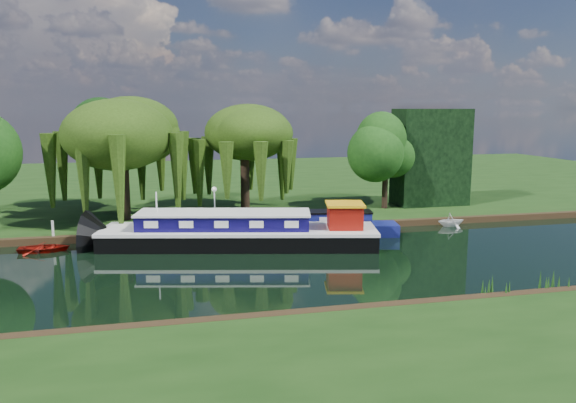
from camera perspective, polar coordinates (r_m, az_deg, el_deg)
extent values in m
plane|color=black|center=(30.40, -6.30, -6.82)|extent=(120.00, 120.00, 0.00)
cube|color=black|center=(63.62, -10.06, 1.84)|extent=(120.00, 52.00, 0.45)
cube|color=black|center=(35.05, -4.98, -3.89)|extent=(17.25, 7.40, 1.12)
cube|color=silver|center=(34.90, -4.99, -2.85)|extent=(17.35, 7.49, 0.21)
cube|color=#0E0943|center=(34.88, -6.54, -1.95)|extent=(10.78, 4.95, 0.89)
cube|color=silver|center=(34.78, -6.56, -1.14)|extent=(11.00, 5.18, 0.11)
cube|color=maroon|center=(34.83, 5.79, -1.52)|extent=(2.46, 2.46, 1.40)
cube|color=gold|center=(34.69, 5.81, -0.26)|extent=(2.74, 2.74, 0.15)
cylinder|color=silver|center=(35.43, -13.19, -0.84)|extent=(0.09, 0.09, 2.24)
cube|color=navy|center=(38.02, 1.94, -2.94)|extent=(12.39, 4.46, 0.92)
cube|color=navy|center=(37.84, 1.95, -1.69)|extent=(8.70, 3.22, 0.76)
cube|color=black|center=(37.76, 1.95, -1.05)|extent=(8.82, 3.34, 0.10)
cube|color=silver|center=(37.00, -2.94, -1.90)|extent=(0.61, 0.17, 0.33)
cube|color=silver|center=(37.02, 0.37, -1.88)|extent=(0.61, 0.17, 0.33)
cube|color=silver|center=(37.15, 3.68, -1.86)|extent=(0.61, 0.17, 0.33)
cube|color=silver|center=(37.41, 6.94, -1.83)|extent=(0.61, 0.17, 0.33)
imported|color=maroon|center=(36.84, -23.52, -4.67)|extent=(2.94, 2.10, 0.61)
imported|color=silver|center=(42.56, 16.21, -2.44)|extent=(2.16, 1.89, 1.09)
cylinder|color=black|center=(42.36, -16.26, 1.56)|extent=(0.65, 0.65, 5.01)
ellipsoid|color=#223D0D|center=(42.04, -16.49, 6.45)|extent=(6.99, 6.99, 4.52)
cylinder|color=black|center=(44.01, -4.39, 1.88)|extent=(0.64, 0.64, 4.52)
ellipsoid|color=#223D0D|center=(43.70, -4.44, 6.12)|extent=(6.17, 6.17, 3.99)
cylinder|color=black|center=(48.11, -16.69, 3.15)|extent=(0.53, 0.53, 6.19)
ellipsoid|color=black|center=(47.92, -16.83, 6.17)|extent=(4.95, 4.95, 4.95)
cylinder|color=black|center=(46.10, 9.85, 2.47)|extent=(0.43, 0.43, 5.09)
ellipsoid|color=#143D0F|center=(45.89, 9.92, 5.05)|extent=(4.07, 4.07, 4.07)
cube|color=black|center=(48.65, 14.29, 4.40)|extent=(6.00, 3.00, 8.00)
cylinder|color=silver|center=(40.29, -7.47, -0.55)|extent=(0.10, 0.10, 2.20)
sphere|color=white|center=(40.09, -7.50, 1.25)|extent=(0.36, 0.36, 0.36)
cylinder|color=silver|center=(38.71, -22.78, -2.53)|extent=(0.16, 0.16, 1.00)
cylinder|color=silver|center=(38.15, -13.86, -2.23)|extent=(0.16, 0.16, 1.00)
cylinder|color=silver|center=(38.68, -3.44, -1.81)|extent=(0.16, 0.16, 1.00)
cylinder|color=silver|center=(40.11, 5.04, -1.42)|extent=(0.16, 0.16, 1.00)
cone|color=#194111|center=(28.70, 25.06, -7.52)|extent=(1.20, 1.20, 1.10)
cone|color=#194111|center=(26.91, 20.11, -8.30)|extent=(1.20, 1.20, 1.10)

